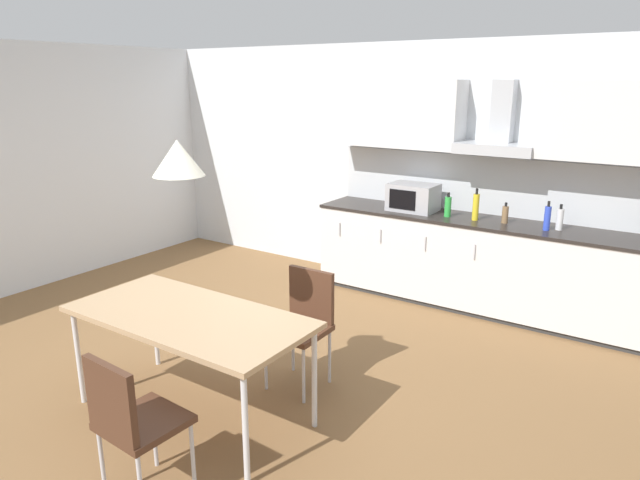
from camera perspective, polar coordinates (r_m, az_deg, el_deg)
The scene contains 15 objects.
ground_plane at distance 4.64m, azimuth -8.74°, elevation -13.14°, with size 9.32×8.03×0.02m, color brown.
wall_back at distance 6.40m, azimuth 7.56°, elevation 7.40°, with size 7.45×0.10×2.60m, color silver.
kitchen_counter at distance 5.85m, azimuth 16.02°, elevation -2.40°, with size 3.49×0.62×0.91m.
backsplash_tile at distance 5.94m, azimuth 17.43°, elevation 5.11°, with size 3.47×0.02×0.58m, color silver.
upper_wall_cabinets at distance 5.71m, azimuth 17.52°, elevation 11.51°, with size 3.47×0.40×0.68m.
microwave at distance 5.97m, azimuth 9.29°, elevation 4.24°, with size 0.48×0.35×0.28m.
bottle_blue at distance 5.51m, azimuth 21.78°, elevation 2.07°, with size 0.06×0.06×0.27m.
bottle_white at distance 5.57m, azimuth 22.85°, elevation 1.95°, with size 0.06×0.06×0.24m.
bottle_brown at distance 5.66m, azimuth 18.02°, elevation 2.46°, with size 0.06×0.06×0.20m.
bottle_green at distance 5.77m, azimuth 12.67°, elevation 3.30°, with size 0.07×0.07×0.24m.
bottle_yellow at distance 5.68m, azimuth 15.31°, elevation 3.23°, with size 0.06×0.06×0.31m.
dining_table at distance 3.88m, azimuth -12.98°, elevation -7.81°, with size 1.66×0.80×0.74m.
chair_far_right at distance 4.25m, azimuth -1.62°, elevation -7.64°, with size 0.40×0.40×0.87m.
chair_near_right at distance 3.26m, azimuth -18.48°, elevation -16.34°, with size 0.42×0.42×0.87m.
pendant_lamp at distance 3.59m, azimuth -14.03°, elevation 7.97°, with size 0.32×0.32×0.22m, color silver.
Camera 1 is at (2.81, -2.95, 2.22)m, focal length 32.00 mm.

